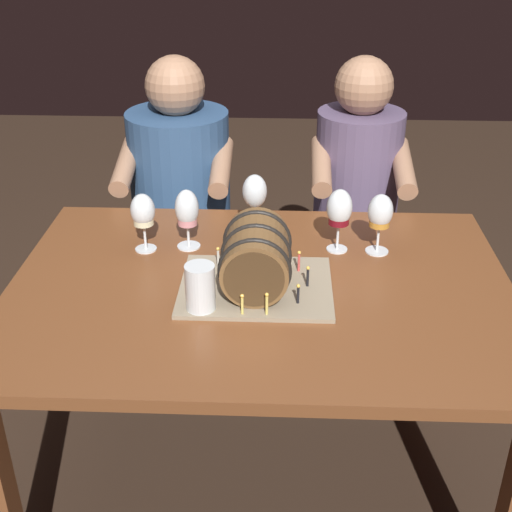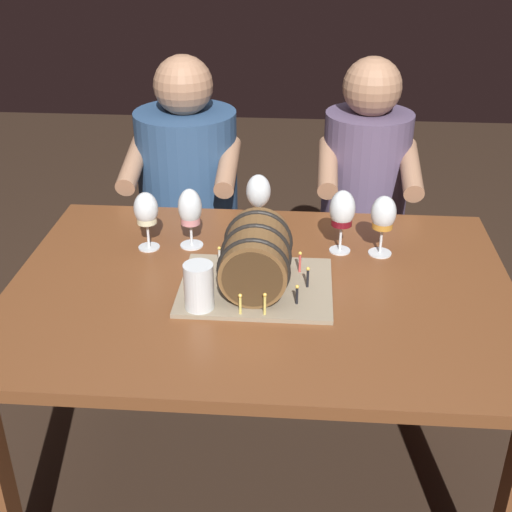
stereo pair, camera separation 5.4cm
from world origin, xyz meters
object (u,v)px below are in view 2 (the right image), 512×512
person_seated_left (190,214)px  person_seated_right (361,225)px  wine_glass_amber (383,216)px  wine_glass_red (342,212)px  dining_table (261,315)px  beer_pint (199,289)px  wine_glass_empty (258,192)px  wine_glass_white (146,211)px  wine_glass_rose (190,210)px  barrel_cake (256,261)px

person_seated_left → person_seated_right: (0.67, -0.00, -0.03)m
wine_glass_amber → wine_glass_red: 0.12m
dining_table → beer_pint: (-0.15, -0.14, 0.16)m
beer_pint → dining_table: bearing=44.5°
wine_glass_empty → person_seated_left: bearing=122.0°
wine_glass_amber → person_seated_left: bearing=138.5°
wine_glass_red → person_seated_left: size_ratio=0.16×
dining_table → person_seated_left: (-0.34, 0.81, -0.07)m
dining_table → wine_glass_white: wine_glass_white is taller
wine_glass_white → person_seated_right: size_ratio=0.15×
wine_glass_amber → person_seated_left: size_ratio=0.16×
beer_pint → wine_glass_rose: bearing=102.3°
wine_glass_red → dining_table: bearing=-135.9°
beer_pint → person_seated_left: 1.00m
wine_glass_red → person_seated_right: size_ratio=0.16×
wine_glass_red → person_seated_left: person_seated_left is taller
barrel_cake → person_seated_right: person_seated_right is taller
person_seated_left → person_seated_right: bearing=-0.0°
barrel_cake → wine_glass_white: barrel_cake is taller
barrel_cake → wine_glass_rose: barrel_cake is taller
wine_glass_red → person_seated_right: 0.68m
dining_table → wine_glass_red: (0.22, 0.22, 0.23)m
wine_glass_red → person_seated_left: bearing=133.4°
dining_table → barrel_cake: bearing=-117.0°
dining_table → barrel_cake: barrel_cake is taller
person_seated_left → wine_glass_rose: bearing=-79.3°
barrel_cake → person_seated_right: 0.94m
beer_pint → person_seated_left: size_ratio=0.11×
wine_glass_empty → person_seated_left: 0.66m
barrel_cake → person_seated_left: 0.92m
dining_table → beer_pint: bearing=-135.5°
dining_table → wine_glass_rose: 0.38m
dining_table → wine_glass_rose: wine_glass_rose is taller
wine_glass_rose → person_seated_right: bearing=46.4°
dining_table → person_seated_left: 0.88m
wine_glass_amber → dining_table: bearing=-148.6°
dining_table → person_seated_right: 0.88m
dining_table → wine_glass_empty: 0.40m
dining_table → wine_glass_rose: bearing=136.1°
wine_glass_amber → person_seated_right: bearing=90.5°
wine_glass_white → beer_pint: (0.21, -0.34, -0.06)m
person_seated_right → wine_glass_white: bearing=-138.3°
person_seated_left → person_seated_right: 0.67m
barrel_cake → wine_glass_red: size_ratio=2.11×
barrel_cake → wine_glass_white: 0.40m
dining_table → wine_glass_empty: size_ratio=7.01×
wine_glass_empty → wine_glass_red: bearing=-21.4°
wine_glass_amber → wine_glass_rose: 0.57m
wine_glass_amber → wine_glass_empty: size_ratio=0.94×
wine_glass_red → wine_glass_rose: size_ratio=1.05×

